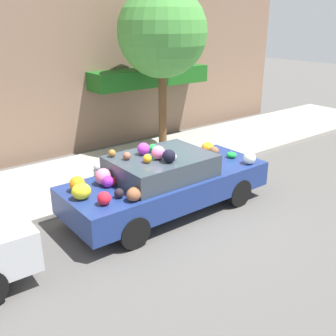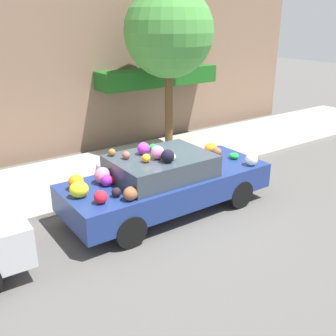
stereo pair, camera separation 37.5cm
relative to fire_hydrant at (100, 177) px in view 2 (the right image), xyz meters
The scene contains 6 objects.
ground_plane 1.80m from the fire_hydrant, 61.43° to the right, with size 60.00×60.00×0.00m, color #565451.
sidewalk_curb 1.50m from the fire_hydrant, 54.84° to the left, with size 24.00×3.20×0.12m.
building_facade 4.40m from the fire_hydrant, 73.80° to the left, with size 18.00×1.20×6.29m.
street_tree 4.64m from the fire_hydrant, 26.84° to the left, with size 2.54×2.54×4.73m.
fire_hydrant is the anchor object (origin of this frame).
art_car 1.78m from the fire_hydrant, 64.34° to the right, with size 4.53×1.75×1.59m.
Camera 2 is at (-4.46, -6.38, 3.97)m, focal length 42.00 mm.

